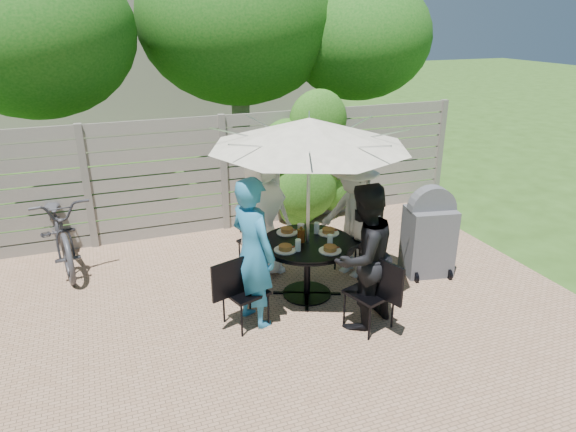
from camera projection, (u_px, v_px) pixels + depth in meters
name	position (u px, v px, depth m)	size (l,w,h in m)	color
backyard_envelope	(158.00, 40.00, 13.74)	(60.00, 60.00, 5.00)	#2A4816
patio_table	(307.00, 258.00, 6.14)	(1.44, 1.44, 0.73)	black
umbrella	(309.00, 132.00, 5.59)	(2.95, 2.95, 2.19)	silver
chair_back	(257.00, 252.00, 6.90)	(0.50, 0.63, 0.83)	black
person_back	(262.00, 213.00, 6.58)	(0.84, 0.55, 1.72)	white
chair_left	(245.00, 305.00, 5.62)	(0.65, 0.52, 0.85)	black
person_left	(253.00, 253.00, 5.49)	(0.62, 0.41, 1.70)	teal
chair_front	(370.00, 307.00, 5.57)	(0.54, 0.68, 0.89)	black
person_front	(363.00, 257.00, 5.46)	(0.80, 0.62, 1.64)	black
chair_right	(359.00, 250.00, 6.83)	(0.77, 0.62, 1.00)	black
person_right	(354.00, 218.00, 6.56)	(1.04, 0.60, 1.61)	#B7B5B2
plate_back	(287.00, 231.00, 6.30)	(0.26, 0.26, 0.06)	white
plate_left	(285.00, 249.00, 5.83)	(0.26, 0.26, 0.06)	white
plate_front	(330.00, 249.00, 5.81)	(0.26, 0.26, 0.06)	white
plate_right	(328.00, 232.00, 6.28)	(0.26, 0.26, 0.06)	white
glass_left	(298.00, 245.00, 5.80)	(0.07, 0.07, 0.14)	silver
glass_front	(330.00, 240.00, 5.93)	(0.07, 0.07, 0.14)	silver
glass_right	(317.00, 228.00, 6.27)	(0.07, 0.07, 0.14)	silver
syrup_jug	(301.00, 236.00, 6.03)	(0.09, 0.09, 0.16)	#59280C
coffee_cup	(301.00, 229.00, 6.26)	(0.08, 0.08, 0.12)	#C6B293
bicycle	(60.00, 228.00, 6.97)	(0.70, 2.02, 1.06)	#333338
bbq_grill	(429.00, 235.00, 6.68)	(0.67, 0.56, 1.22)	#515156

